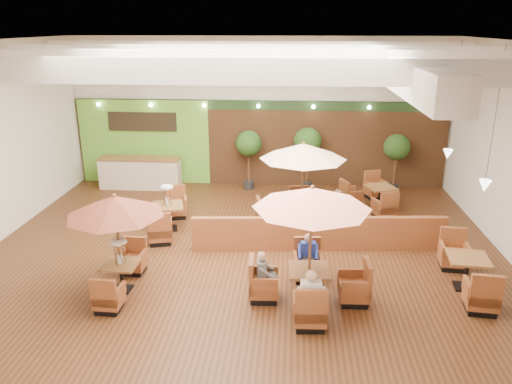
# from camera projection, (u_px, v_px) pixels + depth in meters

# --- Properties ---
(room) EXTENTS (14.04, 14.00, 5.52)m
(room) POSITION_uv_depth(u_px,v_px,m) (256.00, 111.00, 13.76)
(room) COLOR #381E0F
(room) RESTS_ON ground
(service_counter) EXTENTS (3.00, 0.75, 1.18)m
(service_counter) POSITION_uv_depth(u_px,v_px,m) (140.00, 173.00, 18.73)
(service_counter) COLOR beige
(service_counter) RESTS_ON ground
(booth_divider) EXTENTS (6.93, 0.75, 0.96)m
(booth_divider) POSITION_uv_depth(u_px,v_px,m) (319.00, 234.00, 13.59)
(booth_divider) COLOR brown
(booth_divider) RESTS_ON ground
(table_0) EXTENTS (2.19, 2.32, 2.38)m
(table_0) POSITION_uv_depth(u_px,v_px,m) (116.00, 218.00, 11.09)
(table_0) COLOR brown
(table_0) RESTS_ON ground
(table_1) EXTENTS (2.68, 2.68, 2.74)m
(table_1) POSITION_uv_depth(u_px,v_px,m) (311.00, 224.00, 10.62)
(table_1) COLOR brown
(table_1) RESTS_ON ground
(table_2) EXTENTS (2.77, 2.77, 2.73)m
(table_2) POSITION_uv_depth(u_px,v_px,m) (302.00, 171.00, 14.44)
(table_2) COLOR brown
(table_2) RESTS_ON ground
(table_3) EXTENTS (1.09, 2.79, 1.57)m
(table_3) POSITION_uv_depth(u_px,v_px,m) (168.00, 214.00, 14.94)
(table_3) COLOR brown
(table_3) RESTS_ON ground
(table_4) EXTENTS (0.99, 2.72, 1.00)m
(table_4) POSITION_uv_depth(u_px,v_px,m) (466.00, 273.00, 11.65)
(table_4) COLOR brown
(table_4) RESTS_ON ground
(table_5) EXTENTS (1.92, 2.73, 0.96)m
(table_5) POSITION_uv_depth(u_px,v_px,m) (371.00, 197.00, 16.77)
(table_5) COLOR brown
(table_5) RESTS_ON ground
(topiary_0) EXTENTS (0.96, 0.96, 2.22)m
(topiary_0) POSITION_uv_depth(u_px,v_px,m) (249.00, 146.00, 18.29)
(topiary_0) COLOR black
(topiary_0) RESTS_ON ground
(topiary_1) EXTENTS (1.01, 1.01, 2.36)m
(topiary_1) POSITION_uv_depth(u_px,v_px,m) (307.00, 144.00, 18.10)
(topiary_1) COLOR black
(topiary_1) RESTS_ON ground
(topiary_2) EXTENTS (0.93, 0.93, 2.17)m
(topiary_2) POSITION_uv_depth(u_px,v_px,m) (397.00, 149.00, 17.92)
(topiary_2) COLOR black
(topiary_2) RESTS_ON ground
(diner_0) EXTENTS (0.43, 0.35, 0.86)m
(diner_0) POSITION_uv_depth(u_px,v_px,m) (311.00, 293.00, 10.02)
(diner_0) COLOR silver
(diner_0) RESTS_ON ground
(diner_1) EXTENTS (0.35, 0.28, 0.71)m
(diner_1) POSITION_uv_depth(u_px,v_px,m) (308.00, 252.00, 11.92)
(diner_1) COLOR #24389D
(diner_1) RESTS_ON ground
(diner_2) EXTENTS (0.30, 0.36, 0.71)m
(diner_2) POSITION_uv_depth(u_px,v_px,m) (264.00, 270.00, 11.05)
(diner_2) COLOR slate
(diner_2) RESTS_ON ground
(diner_3) EXTENTS (0.42, 0.36, 0.82)m
(diner_3) POSITION_uv_depth(u_px,v_px,m) (302.00, 219.00, 13.85)
(diner_3) COLOR #24389D
(diner_3) RESTS_ON ground
(diner_4) EXTENTS (0.41, 0.46, 0.86)m
(diner_4) POSITION_uv_depth(u_px,v_px,m) (335.00, 207.00, 14.71)
(diner_4) COLOR silver
(diner_4) RESTS_ON ground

